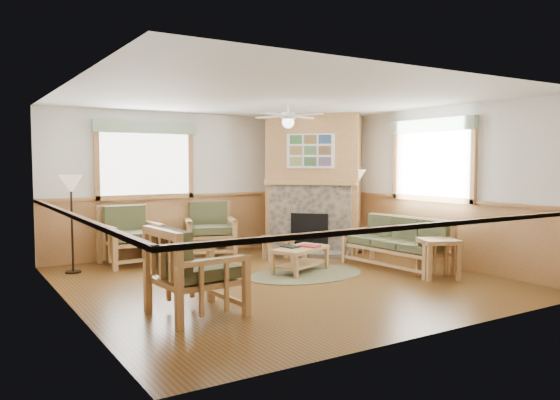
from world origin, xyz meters
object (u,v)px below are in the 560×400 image
armchair_back_right (210,229)px  floor_lamp_right (356,211)px  coffee_table (301,260)px  armchair_back_left (131,235)px  footstool (278,248)px  sofa (396,243)px  end_table_chairs (160,247)px  floor_lamp_left (72,224)px  end_table_sofa (438,259)px  armchair_left (196,271)px

armchair_back_right → floor_lamp_right: size_ratio=0.62×
coffee_table → floor_lamp_right: 2.30m
armchair_back_left → armchair_back_right: size_ratio=1.01×
armchair_back_left → coffee_table: 2.99m
armchair_back_left → footstool: 2.59m
armchair_back_left → footstool: armchair_back_left is taller
sofa → floor_lamp_right: (0.44, 1.57, 0.39)m
footstool → floor_lamp_right: 1.83m
end_table_chairs → floor_lamp_right: 3.78m
floor_lamp_left → armchair_back_left: bearing=12.0°
sofa → footstool: bearing=-146.7°
end_table_chairs → end_table_sofa: bearing=-47.8°
sofa → floor_lamp_left: bearing=-121.8°
armchair_back_right → armchair_left: 4.02m
sofa → armchair_back_left: size_ratio=1.81×
coffee_table → floor_lamp_left: bearing=125.1°
end_table_chairs → floor_lamp_left: bearing=-174.9°
armchair_back_right → footstool: size_ratio=2.05×
armchair_back_left → armchair_back_right: bearing=0.8°
armchair_left → floor_lamp_right: 4.98m
sofa → floor_lamp_right: 1.67m
footstool → floor_lamp_left: bearing=167.1°
armchair_left → sofa: bearing=-82.6°
end_table_chairs → floor_lamp_left: (-1.49, -0.13, 0.51)m
end_table_sofa → floor_lamp_left: (-4.65, 3.36, 0.49)m
armchair_back_left → armchair_back_right: armchair_back_left is taller
end_table_sofa → floor_lamp_right: (0.44, 2.48, 0.52)m
floor_lamp_left → end_table_sofa: bearing=-35.8°
armchair_back_right → armchair_left: bearing=-98.9°
sofa → end_table_chairs: (-3.16, 2.58, -0.14)m
end_table_sofa → coffee_table: bearing=136.1°
armchair_left → floor_lamp_right: bearing=-65.7°
coffee_table → end_table_chairs: end_table_chairs is taller
floor_lamp_left → floor_lamp_right: size_ratio=0.96×
armchair_back_right → floor_lamp_left: 2.58m
footstool → sofa: bearing=-52.6°
armchair_back_right → floor_lamp_right: floor_lamp_right is taller
armchair_back_right → sofa: bearing=-34.8°
armchair_left → floor_lamp_left: 3.35m
armchair_left → end_table_chairs: bearing=-17.0°
armchair_left → end_table_sofa: size_ratio=1.71×
sofa → armchair_back_right: size_ratio=1.82×
sofa → end_table_chairs: bearing=-133.3°
floor_lamp_left → floor_lamp_right: floor_lamp_right is taller
end_table_chairs → floor_lamp_right: bearing=-15.7°
sofa → floor_lamp_right: size_ratio=1.13×
armchair_back_left → armchair_left: 3.48m
armchair_back_left → end_table_chairs: armchair_back_left is taller
floor_lamp_left → armchair_back_right: bearing=7.3°
footstool → end_table_sofa: bearing=-63.7°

